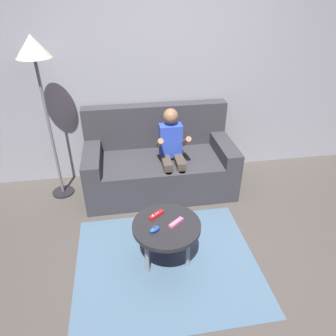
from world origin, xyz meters
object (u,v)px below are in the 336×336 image
Objects in this scene: couch at (159,163)px; person_seated_on_couch at (172,150)px; nunchuk_blue at (155,229)px; game_remote_red_near_edge at (156,215)px; coffee_table at (167,228)px; floor_lamp at (35,61)px; game_remote_pink_far_corner at (176,223)px.

couch is 1.65× the size of person_seated_on_couch.
game_remote_red_near_edge is at bearing 78.78° from nunchuk_blue.
nunchuk_blue is at bearing -99.22° from couch.
coffee_table is 1.91m from floor_lamp.
couch reaches higher than game_remote_red_near_edge.
person_seated_on_couch is at bearing 73.41° from nunchuk_blue.
game_remote_red_near_edge is 0.08× the size of floor_lamp.
person_seated_on_couch is 1.81× the size of coffee_table.
game_remote_red_near_edge is 1.34× the size of nunchuk_blue.
floor_lamp is at bearing 130.38° from game_remote_red_near_edge.
game_remote_red_near_edge is 1.77m from floor_lamp.
nunchuk_blue is (-0.10, -0.07, 0.07)m from coffee_table.
floor_lamp reaches higher than nunchuk_blue.
game_remote_pink_far_corner is at bearing -8.62° from coffee_table.
floor_lamp is at bearing 125.27° from nunchuk_blue.
person_seated_on_couch reaches higher than coffee_table.
game_remote_red_near_edge is at bearing -49.62° from floor_lamp.
floor_lamp is (-0.94, 1.11, 1.01)m from game_remote_red_near_edge.
nunchuk_blue is 0.75× the size of game_remote_pink_far_corner.
couch is 1.21m from game_remote_pink_far_corner.
game_remote_pink_far_corner reaches higher than coffee_table.
nunchuk_blue is at bearing -146.15° from coffee_table.
game_remote_red_near_edge is at bearing 121.55° from coffee_table.
couch is 0.96× the size of floor_lamp.
game_remote_pink_far_corner is (-0.03, -1.20, 0.15)m from couch.
couch reaches higher than coffee_table.
couch is 1.28m from nunchuk_blue.
couch is at bearing 88.66° from game_remote_pink_far_corner.
person_seated_on_couch reaches higher than game_remote_pink_far_corner.
person_seated_on_couch is 7.44× the size of game_remote_pink_far_corner.
person_seated_on_couch is 1.12m from nunchuk_blue.
couch is at bearing -1.60° from floor_lamp.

